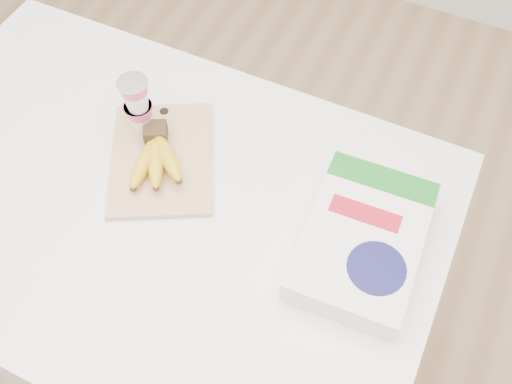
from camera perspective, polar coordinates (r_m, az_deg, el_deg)
room at (r=0.86m, az=-15.90°, el=15.62°), size 4.00×4.00×4.00m
table at (r=1.58m, az=-8.31°, el=-9.33°), size 1.21×0.81×0.91m
cutting_board at (r=1.23m, az=-9.36°, el=3.33°), size 0.32×0.36×0.01m
bananas at (r=1.20m, az=-9.99°, el=3.55°), size 0.15×0.18×0.06m
yogurt_stack at (r=1.22m, az=-11.77°, el=8.56°), size 0.07×0.07×0.15m
cereal_box at (r=1.09m, az=10.57°, el=-4.81°), size 0.23×0.32×0.07m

